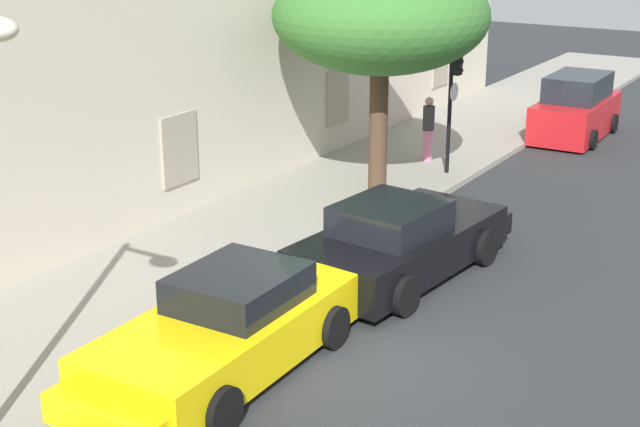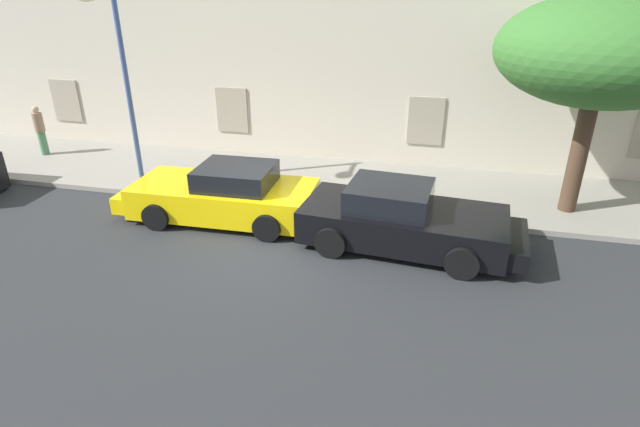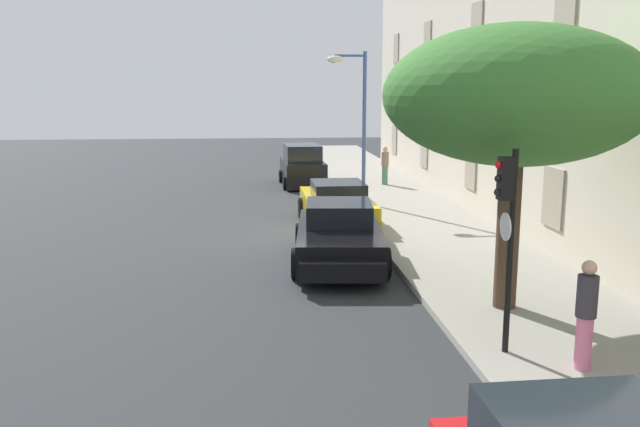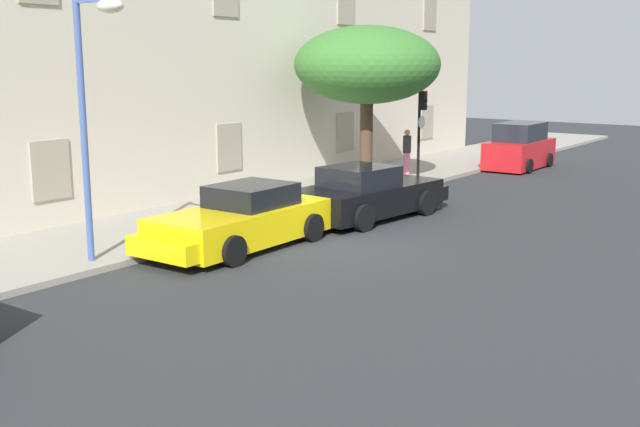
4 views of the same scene
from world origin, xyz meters
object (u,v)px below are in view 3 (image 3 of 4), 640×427
object	(u,v)px
sportscar_red_lead	(336,205)
traffic_light	(507,216)
sportscar_yellow_flank	(339,239)
hatchback_distant	(302,167)
tree_near_kerb	(515,97)
pedestrian_admiring	(385,165)
street_lamp	(352,99)
pedestrian_strolling	(586,313)

from	to	relation	value
sportscar_red_lead	traffic_light	xyz separation A→B (m)	(10.98, 1.35, 1.73)
traffic_light	sportscar_yellow_flank	bearing A→B (deg)	-163.21
hatchback_distant	tree_near_kerb	xyz separation A→B (m)	(17.57, 2.70, 3.32)
pedestrian_admiring	street_lamp	bearing A→B (deg)	-24.40
hatchback_distant	pedestrian_strolling	size ratio (longest dim) A/B	2.35
sportscar_red_lead	pedestrian_admiring	size ratio (longest dim) A/B	3.01
sportscar_red_lead	tree_near_kerb	distance (m)	9.75
sportscar_red_lead	pedestrian_strolling	distance (m)	11.97
hatchback_distant	pedestrian_strolling	world-z (taller)	hatchback_distant
sportscar_yellow_flank	pedestrian_strolling	xyz separation A→B (m)	(6.85, 2.83, 0.37)
street_lamp	pedestrian_admiring	distance (m)	5.96
pedestrian_strolling	sportscar_red_lead	bearing A→B (deg)	-168.75
sportscar_yellow_flank	hatchback_distant	bearing A→B (deg)	179.92
tree_near_kerb	street_lamp	distance (m)	11.94
pedestrian_admiring	pedestrian_strolling	size ratio (longest dim) A/B	1.00
sportscar_yellow_flank	traffic_light	xyz separation A→B (m)	(6.10, 1.84, 1.71)
sportscar_red_lead	sportscar_yellow_flank	distance (m)	4.91
hatchback_distant	traffic_light	distance (m)	19.88
hatchback_distant	pedestrian_admiring	size ratio (longest dim) A/B	2.36
traffic_light	street_lamp	xyz separation A→B (m)	(-14.03, -0.40, 1.57)
street_lamp	pedestrian_admiring	size ratio (longest dim) A/B	3.25
pedestrian_admiring	traffic_light	bearing A→B (deg)	-5.32
sportscar_yellow_flank	tree_near_kerb	bearing A→B (deg)	34.69
traffic_light	pedestrian_strolling	bearing A→B (deg)	52.69
sportscar_red_lead	pedestrian_strolling	world-z (taller)	pedestrian_strolling
sportscar_red_lead	hatchback_distant	world-z (taller)	hatchback_distant
sportscar_red_lead	traffic_light	bearing A→B (deg)	6.99
hatchback_distant	tree_near_kerb	world-z (taller)	tree_near_kerb
sportscar_red_lead	hatchback_distant	size ratio (longest dim) A/B	1.28
sportscar_red_lead	sportscar_yellow_flank	world-z (taller)	sportscar_yellow_flank
tree_near_kerb	street_lamp	size ratio (longest dim) A/B	0.98
pedestrian_admiring	pedestrian_strolling	distance (m)	19.54
pedestrian_strolling	traffic_light	bearing A→B (deg)	-127.31
street_lamp	pedestrian_strolling	world-z (taller)	street_lamp
pedestrian_strolling	hatchback_distant	bearing A→B (deg)	-172.20
sportscar_red_lead	pedestrian_strolling	bearing A→B (deg)	11.25
pedestrian_strolling	pedestrian_admiring	bearing A→B (deg)	177.77
sportscar_red_lead	street_lamp	bearing A→B (deg)	162.75
tree_near_kerb	sportscar_yellow_flank	bearing A→B (deg)	-145.31
hatchback_distant	traffic_light	bearing A→B (deg)	5.27
traffic_light	street_lamp	bearing A→B (deg)	-178.36
traffic_light	pedestrian_admiring	distance (m)	18.90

